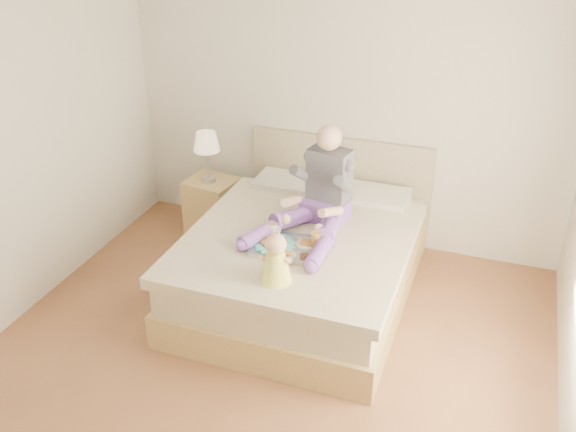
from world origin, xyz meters
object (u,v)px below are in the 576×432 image
(adult, at_px, (319,198))
(baby, at_px, (276,262))
(nightstand, at_px, (213,206))
(tray, at_px, (287,245))
(bed, at_px, (306,257))

(adult, bearing_deg, baby, -81.24)
(nightstand, xyz_separation_m, baby, (1.21, -1.45, 0.49))
(baby, bearing_deg, nightstand, 120.68)
(nightstand, distance_m, baby, 1.95)
(tray, height_order, baby, baby)
(adult, height_order, baby, adult)
(nightstand, bearing_deg, baby, -42.16)
(adult, relative_size, tray, 1.99)
(bed, bearing_deg, adult, 28.95)
(bed, relative_size, tray, 4.16)
(bed, bearing_deg, baby, -86.28)
(nightstand, xyz_separation_m, tray, (1.14, -1.03, 0.37))
(nightstand, relative_size, baby, 1.48)
(tray, bearing_deg, adult, 73.86)
(bed, height_order, adult, adult)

